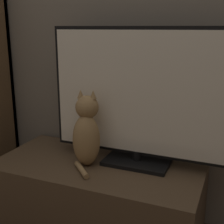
% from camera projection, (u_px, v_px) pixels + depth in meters
% --- Properties ---
extents(tv_stand, '(1.12, 0.55, 0.41)m').
position_uv_depth(tv_stand, '(98.00, 197.00, 1.74)').
color(tv_stand, brown).
rests_on(tv_stand, ground_plane).
extents(tv, '(0.96, 0.21, 0.72)m').
position_uv_depth(tv, '(139.00, 98.00, 1.60)').
color(tv, black).
rests_on(tv, tv_stand).
extents(cat, '(0.17, 0.26, 0.41)m').
position_uv_depth(cat, '(87.00, 132.00, 1.64)').
color(cat, '#997547').
rests_on(cat, tv_stand).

